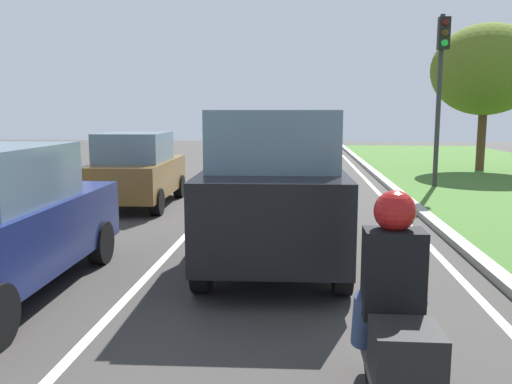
{
  "coord_description": "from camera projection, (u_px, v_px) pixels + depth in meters",
  "views": [
    {
      "loc": [
        1.41,
        1.55,
        2.25
      ],
      "look_at": [
        0.81,
        8.51,
        1.2
      ],
      "focal_mm": 37.16,
      "sensor_mm": 36.0,
      "label": 1
    }
  ],
  "objects": [
    {
      "name": "car_hatchback_far",
      "position": [
        137.0,
        170.0,
        12.8
      ],
      "size": [
        1.84,
        3.76,
        1.78
      ],
      "rotation": [
        0.0,
        0.0,
        0.04
      ],
      "color": "brown",
      "rests_on": "ground"
    },
    {
      "name": "car_suv_ahead",
      "position": [
        274.0,
        185.0,
        7.97
      ],
      "size": [
        2.09,
        4.56,
        2.28
      ],
      "rotation": [
        0.0,
        0.0,
        0.03
      ],
      "color": "black",
      "rests_on": "ground"
    },
    {
      "name": "tree_roadside_far",
      "position": [
        486.0,
        70.0,
        19.92
      ],
      "size": [
        4.0,
        4.0,
        5.56
      ],
      "color": "#4C331E",
      "rests_on": "ground"
    },
    {
      "name": "rider_person",
      "position": [
        392.0,
        271.0,
        3.58
      ],
      "size": [
        0.5,
        0.4,
        1.16
      ],
      "rotation": [
        0.0,
        0.0,
        0.01
      ],
      "color": "black",
      "rests_on": "ground"
    },
    {
      "name": "traffic_light_near_right",
      "position": [
        441.0,
        70.0,
        15.26
      ],
      "size": [
        0.32,
        0.5,
        5.04
      ],
      "color": "#2D2D2D",
      "rests_on": "ground"
    },
    {
      "name": "lane_line_center",
      "position": [
        213.0,
        207.0,
        12.78
      ],
      "size": [
        0.12,
        32.0,
        0.01
      ],
      "primitive_type": "cube",
      "color": "silver",
      "rests_on": "ground"
    },
    {
      "name": "motorcycle",
      "position": [
        390.0,
        360.0,
        3.62
      ],
      "size": [
        0.4,
        1.9,
        1.01
      ],
      "rotation": [
        0.0,
        0.0,
        0.01
      ],
      "color": "black",
      "rests_on": "ground"
    },
    {
      "name": "curb_right",
      "position": [
        416.0,
        207.0,
        12.36
      ],
      "size": [
        0.24,
        48.0,
        0.12
      ],
      "primitive_type": "cube",
      "color": "#9E9B93",
      "rests_on": "ground"
    },
    {
      "name": "ground_plane",
      "position": [
        242.0,
        207.0,
        12.72
      ],
      "size": [
        60.0,
        60.0,
        0.0
      ],
      "primitive_type": "plane",
      "color": "#383533"
    },
    {
      "name": "lane_line_right_edge",
      "position": [
        394.0,
        209.0,
        12.42
      ],
      "size": [
        0.12,
        32.0,
        0.01
      ],
      "primitive_type": "cube",
      "color": "silver",
      "rests_on": "ground"
    }
  ]
}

